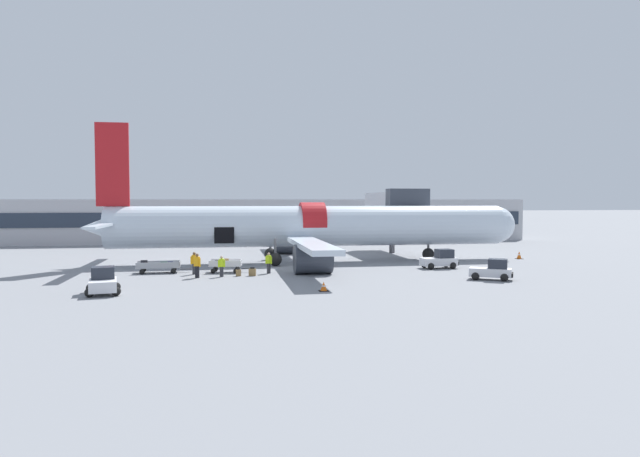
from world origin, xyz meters
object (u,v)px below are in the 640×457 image
Objects in this scene: baggage_tug_lead at (103,282)px; suitcase_on_tarmac_spare at (238,273)px; ground_crew_loader_b at (197,265)px; suitcase_on_tarmac_upright at (252,272)px; ground_crew_supervisor at (269,262)px; baggage_tug_rear at (440,260)px; ground_crew_loader_a at (194,263)px; airplane at (307,227)px; ground_crew_driver at (222,266)px; baggage_cart_queued at (159,267)px; baggage_tug_mid at (492,271)px; baggage_cart_loading at (226,266)px.

suitcase_on_tarmac_spare is at bearing 39.07° from baggage_tug_lead.
ground_crew_loader_b is 2.73× the size of suitcase_on_tarmac_upright.
baggage_tug_rear is at bearing 3.56° from ground_crew_supervisor.
baggage_tug_lead is at bearing -160.53° from baggage_tug_rear.
ground_crew_loader_a is 5.70m from ground_crew_supervisor.
airplane is 13.00× the size of baggage_tug_lead.
ground_crew_driver is 2.56× the size of suitcase_on_tarmac_spare.
suitcase_on_tarmac_upright is (7.10, -3.04, -0.19)m from baggage_cart_queued.
baggage_tug_mid is 18.57m from suitcase_on_tarmac_spare.
ground_crew_driver reaches higher than baggage_cart_loading.
airplane is at bearing 53.07° from suitcase_on_tarmac_spare.
ground_crew_loader_a reaches higher than baggage_tug_rear.
airplane is at bearing 24.19° from baggage_cart_queued.
ground_crew_loader_a reaches higher than baggage_cart_queued.
ground_crew_supervisor is at bearing 17.21° from ground_crew_loader_b.
baggage_cart_queued is (2.29, 9.77, -0.23)m from baggage_tug_lead.
baggage_cart_loading reaches higher than suitcase_on_tarmac_spare.
baggage_tug_lead reaches higher than baggage_tug_rear.
airplane is 12.61× the size of baggage_tug_mid.
airplane is at bearing 40.14° from baggage_cart_loading.
ground_crew_supervisor is (5.38, 1.67, -0.09)m from ground_crew_loader_b.
ground_crew_supervisor reaches higher than baggage_cart_queued.
baggage_tug_lead is 1.71× the size of ground_crew_loader_b.
ground_crew_driver is at bearing -177.32° from suitcase_on_tarmac_upright.
ground_crew_supervisor reaches higher than baggage_tug_mid.
airplane is 14.02m from baggage_cart_queued.
ground_crew_loader_a is at bearing 59.08° from baggage_tug_lead.
ground_crew_driver is 3.87m from ground_crew_supervisor.
ground_crew_supervisor is (8.44, -1.77, 0.39)m from baggage_cart_queued.
ground_crew_loader_b is (-9.49, -9.07, -2.28)m from airplane.
baggage_tug_lead is 10.03m from baggage_cart_queued.
suitcase_on_tarmac_spare is at bearing 8.58° from ground_crew_loader_b.
baggage_tug_lead is 0.72× the size of baggage_cart_queued.
suitcase_on_tarmac_upright is (9.38, 6.73, -0.42)m from baggage_tug_lead.
baggage_tug_mid reaches higher than baggage_cart_queued.
baggage_tug_lead is at bearing -130.18° from ground_crew_loader_b.
airplane is 10.66m from suitcase_on_tarmac_upright.
baggage_cart_queued is at bearing 146.85° from ground_crew_driver.
ground_crew_loader_a is 2.11m from ground_crew_loader_b.
baggage_tug_mid is (11.37, -13.74, -2.58)m from airplane.
baggage_cart_loading is (-7.37, -6.22, -2.73)m from airplane.
baggage_tug_lead is at bearing -144.37° from suitcase_on_tarmac_upright.
ground_crew_supervisor reaches higher than suitcase_on_tarmac_upright.
baggage_tug_lead reaches higher than suitcase_on_tarmac_spare.
ground_crew_driver reaches higher than baggage_tug_mid.
airplane is at bearing 57.88° from suitcase_on_tarmac_upright.
baggage_cart_loading is at bearing 82.17° from ground_crew_driver.
ground_crew_loader_b is (-2.12, -2.86, 0.45)m from baggage_cart_loading.
baggage_tug_rear is 5.06× the size of suitcase_on_tarmac_spare.
ground_crew_loader_a reaches higher than baggage_tug_lead.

